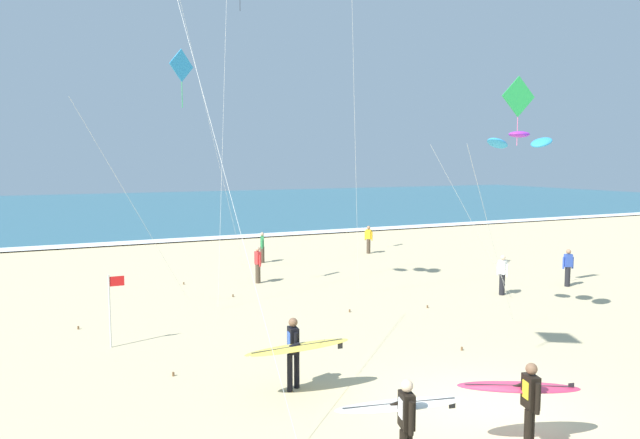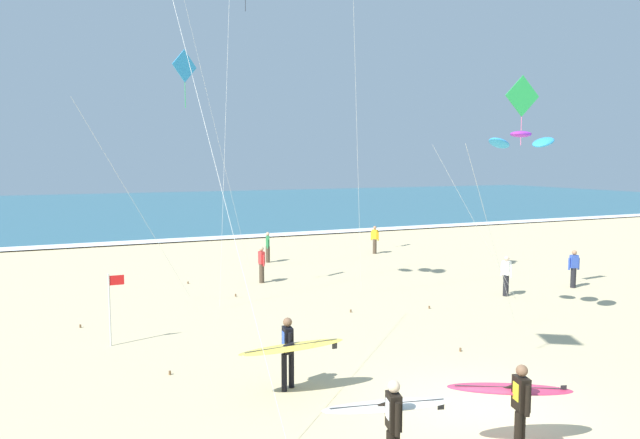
# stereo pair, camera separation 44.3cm
# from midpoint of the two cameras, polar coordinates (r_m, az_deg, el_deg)

# --- Properties ---
(ground_plane) EXTENTS (160.00, 160.00, 0.00)m
(ground_plane) POSITION_cam_midpoint_polar(r_m,az_deg,el_deg) (13.64, 14.84, -17.34)
(ground_plane) COLOR #CCB789
(ocean_water) EXTENTS (160.00, 60.00, 0.08)m
(ocean_water) POSITION_cam_midpoint_polar(r_m,az_deg,el_deg) (69.24, -18.36, 1.10)
(ocean_water) COLOR #2D6075
(ocean_water) RESTS_ON ground
(shoreline_foam) EXTENTS (160.00, 1.79, 0.01)m
(shoreline_foam) POSITION_cam_midpoint_polar(r_m,az_deg,el_deg) (40.05, -13.22, -1.89)
(shoreline_foam) COLOR white
(shoreline_foam) RESTS_ON ocean_water
(surfer_lead) EXTENTS (2.48, 1.04, 1.71)m
(surfer_lead) POSITION_cam_midpoint_polar(r_m,az_deg,el_deg) (13.72, -3.33, -12.32)
(surfer_lead) COLOR black
(surfer_lead) RESTS_ON ground
(surfer_trailing) EXTENTS (2.58, 1.22, 1.71)m
(surfer_trailing) POSITION_cam_midpoint_polar(r_m,az_deg,el_deg) (11.74, 18.16, -15.77)
(surfer_trailing) COLOR black
(surfer_trailing) RESTS_ON ground
(surfer_third) EXTENTS (2.35, 1.15, 1.71)m
(surfer_third) POSITION_cam_midpoint_polar(r_m,az_deg,el_deg) (10.52, 6.79, -18.18)
(surfer_third) COLOR black
(surfer_third) RESTS_ON ground
(kite_diamond_cobalt_near) EXTENTS (4.53, 2.90, 9.38)m
(kite_diamond_cobalt_near) POSITION_cam_midpoint_polar(r_m,az_deg,el_deg) (22.82, -14.11, 13.47)
(kite_diamond_cobalt_near) COLOR #2D99DB
(kite_diamond_cobalt_near) RESTS_ON ground
(kite_diamond_emerald_mid) EXTENTS (4.54, 0.32, 8.42)m
(kite_diamond_emerald_mid) POSITION_cam_midpoint_polar(r_m,az_deg,el_deg) (23.35, 17.99, 10.81)
(kite_diamond_emerald_mid) COLOR green
(kite_diamond_emerald_mid) RESTS_ON ground
(kite_arc_violet_close) EXTENTS (4.18, 2.67, 6.23)m
(kite_arc_violet_close) POSITION_cam_midpoint_polar(r_m,az_deg,el_deg) (19.79, 18.11, 7.30)
(kite_arc_violet_close) COLOR #2D99DB
(kite_arc_violet_close) RESTS_ON ground
(bystander_white_top) EXTENTS (0.25, 0.49, 1.59)m
(bystander_white_top) POSITION_cam_midpoint_polar(r_m,az_deg,el_deg) (24.31, 16.75, -5.15)
(bystander_white_top) COLOR black
(bystander_white_top) RESTS_ON ground
(bystander_green_top) EXTENTS (0.28, 0.47, 1.59)m
(bystander_green_top) POSITION_cam_midpoint_polar(r_m,az_deg,el_deg) (30.74, -6.03, -2.68)
(bystander_green_top) COLOR #4C3D2D
(bystander_green_top) RESTS_ON ground
(bystander_yellow_top) EXTENTS (0.33, 0.43, 1.59)m
(bystander_yellow_top) POSITION_cam_midpoint_polar(r_m,az_deg,el_deg) (33.67, 4.35, -1.93)
(bystander_yellow_top) COLOR #4C3D2D
(bystander_yellow_top) RESTS_ON ground
(bystander_red_top) EXTENTS (0.22, 0.50, 1.59)m
(bystander_red_top) POSITION_cam_midpoint_polar(r_m,az_deg,el_deg) (25.68, -6.54, -4.36)
(bystander_red_top) COLOR #4C3D2D
(bystander_red_top) RESTS_ON ground
(bystander_blue_top) EXTENTS (0.48, 0.26, 1.59)m
(bystander_blue_top) POSITION_cam_midpoint_polar(r_m,az_deg,el_deg) (26.87, 22.46, -4.31)
(bystander_blue_top) COLOR black
(bystander_blue_top) RESTS_ON ground
(lifeguard_flag) EXTENTS (0.45, 0.05, 2.10)m
(lifeguard_flag) POSITION_cam_midpoint_polar(r_m,az_deg,el_deg) (17.89, -20.22, -7.66)
(lifeguard_flag) COLOR silver
(lifeguard_flag) RESTS_ON ground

